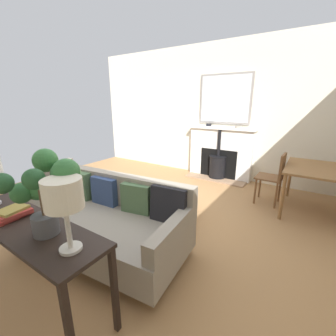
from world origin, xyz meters
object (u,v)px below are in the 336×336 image
at_px(fireplace, 219,156).
at_px(book_stack, 13,213).
at_px(mantel_bowl_far, 239,127).
at_px(ottoman, 168,201).
at_px(dining_chair_near_fireplace, 275,175).
at_px(potted_plant, 43,185).
at_px(dining_table, 319,174).
at_px(console_table, 27,233).
at_px(mantel_bowl_near, 209,125).
at_px(table_lamp_far_end, 64,197).
at_px(sofa, 110,221).
at_px(armchair_accent, 51,184).

relative_size(fireplace, book_stack, 5.38).
bearing_deg(mantel_bowl_far, ottoman, -8.97).
relative_size(fireplace, dining_chair_near_fireplace, 1.69).
relative_size(fireplace, potted_plant, 2.48).
height_order(mantel_bowl_far, dining_table, mantel_bowl_far).
distance_m(mantel_bowl_far, book_stack, 4.07).
bearing_deg(potted_plant, fireplace, -177.04).
xyz_separation_m(fireplace, console_table, (4.00, -0.09, 0.16)).
distance_m(fireplace, potted_plant, 4.01).
height_order(mantel_bowl_near, console_table, mantel_bowl_near).
bearing_deg(table_lamp_far_end, ottoman, -165.70).
relative_size(ottoman, dining_chair_near_fireplace, 0.81).
distance_m(mantel_bowl_near, console_table, 4.04).
bearing_deg(sofa, book_stack, -11.47).
relative_size(fireplace, dining_table, 1.35).
bearing_deg(fireplace, ottoman, 0.70).
height_order(console_table, book_stack, book_stack).
bearing_deg(book_stack, ottoman, 170.78).
bearing_deg(console_table, book_stack, -89.55).
bearing_deg(armchair_accent, sofa, 83.40).
distance_m(mantel_bowl_far, console_table, 4.06).
bearing_deg(ottoman, table_lamp_far_end, 14.30).
relative_size(console_table, dining_chair_near_fireplace, 1.81).
bearing_deg(potted_plant, table_lamp_far_end, 82.33).
relative_size(console_table, dining_table, 1.45).
bearing_deg(table_lamp_far_end, mantel_bowl_near, -168.77).
relative_size(ottoman, armchair_accent, 0.87).
relative_size(mantel_bowl_far, table_lamp_far_end, 0.31).
bearing_deg(fireplace, table_lamp_far_end, 7.10).
distance_m(fireplace, sofa, 3.15).
bearing_deg(potted_plant, mantel_bowl_near, -172.78).
height_order(fireplace, dining_table, fireplace).
height_order(ottoman, dining_chair_near_fireplace, dining_chair_near_fireplace).
bearing_deg(armchair_accent, mantel_bowl_far, 147.01).
bearing_deg(sofa, fireplace, 178.14).
distance_m(fireplace, book_stack, 4.02).
height_order(mantel_bowl_far, sofa, mantel_bowl_far).
height_order(fireplace, mantel_bowl_far, mantel_bowl_far).
bearing_deg(fireplace, dining_chair_near_fireplace, 56.39).
height_order(mantel_bowl_near, potted_plant, potted_plant).
relative_size(console_table, table_lamp_far_end, 3.31).
relative_size(mantel_bowl_near, book_stack, 0.43).
xyz_separation_m(mantel_bowl_near, mantel_bowl_far, (0.00, 0.66, -0.00)).
bearing_deg(dining_chair_near_fireplace, console_table, -23.17).
relative_size(mantel_bowl_near, table_lamp_far_end, 0.25).
height_order(mantel_bowl_far, dining_chair_near_fireplace, mantel_bowl_far).
xyz_separation_m(mantel_bowl_far, sofa, (3.16, -0.47, -0.82)).
xyz_separation_m(table_lamp_far_end, book_stack, (0.00, -0.77, -0.33)).
height_order(mantel_bowl_far, armchair_accent, mantel_bowl_far).
relative_size(armchair_accent, table_lamp_far_end, 1.69).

